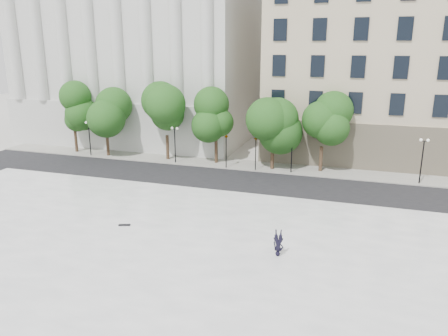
# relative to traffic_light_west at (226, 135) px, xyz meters

# --- Properties ---
(ground) EXTENTS (160.00, 160.00, 0.00)m
(ground) POSITION_rel_traffic_light_west_xyz_m (0.69, -22.30, -3.64)
(ground) COLOR beige
(ground) RESTS_ON ground
(plaza) EXTENTS (44.00, 22.00, 0.45)m
(plaza) POSITION_rel_traffic_light_west_xyz_m (0.69, -19.30, -3.41)
(plaza) COLOR white
(plaza) RESTS_ON ground
(street) EXTENTS (60.00, 8.00, 0.02)m
(street) POSITION_rel_traffic_light_west_xyz_m (0.69, -4.30, -3.63)
(street) COLOR black
(street) RESTS_ON ground
(far_sidewalk) EXTENTS (60.00, 4.00, 0.12)m
(far_sidewalk) POSITION_rel_traffic_light_west_xyz_m (0.69, 1.70, -3.58)
(far_sidewalk) COLOR #A2A096
(far_sidewalk) RESTS_ON ground
(building_west) EXTENTS (31.50, 27.65, 25.60)m
(building_west) POSITION_rel_traffic_light_west_xyz_m (-16.31, 16.27, 9.25)
(building_west) COLOR beige
(building_west) RESTS_ON ground
(building_east) EXTENTS (36.00, 26.15, 23.00)m
(building_east) POSITION_rel_traffic_light_west_xyz_m (20.69, 16.61, 7.51)
(building_east) COLOR #BCAA8F
(building_east) RESTS_ON ground
(traffic_light_west) EXTENTS (0.49, 1.63, 4.15)m
(traffic_light_west) POSITION_rel_traffic_light_west_xyz_m (0.00, 0.00, 0.00)
(traffic_light_west) COLOR black
(traffic_light_west) RESTS_ON ground
(traffic_light_east) EXTENTS (0.86, 1.79, 4.21)m
(traffic_light_east) POSITION_rel_traffic_light_west_xyz_m (3.22, 0.00, 0.07)
(traffic_light_east) COLOR black
(traffic_light_east) RESTS_ON ground
(person_lying) EXTENTS (0.80, 1.76, 0.46)m
(person_lying) POSITION_rel_traffic_light_west_xyz_m (9.30, -19.03, -2.96)
(person_lying) COLOR black
(person_lying) RESTS_ON plaza
(skateboard) EXTENTS (0.86, 0.49, 0.09)m
(skateboard) POSITION_rel_traffic_light_west_xyz_m (-1.99, -17.82, -3.15)
(skateboard) COLOR black
(skateboard) RESTS_ON plaza
(street_trees) EXTENTS (33.21, 4.82, 7.40)m
(street_trees) POSITION_rel_traffic_light_west_xyz_m (-4.58, 1.32, 1.56)
(street_trees) COLOR #382619
(street_trees) RESTS_ON ground
(lamp_posts) EXTENTS (37.09, 0.28, 4.47)m
(lamp_posts) POSITION_rel_traffic_light_west_xyz_m (1.01, 0.30, -0.68)
(lamp_posts) COLOR black
(lamp_posts) RESTS_ON ground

